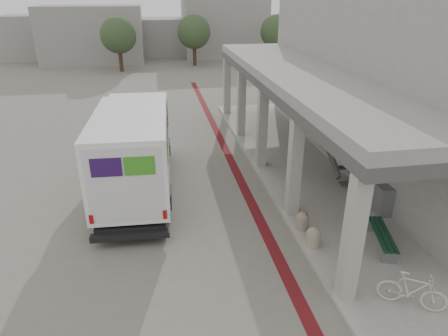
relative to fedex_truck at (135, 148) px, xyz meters
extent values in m
plane|color=#6B675C|center=(2.93, -3.20, -1.70)|extent=(120.00, 120.00, 0.00)
cube|color=#5D1216|center=(3.93, -1.20, -1.70)|extent=(0.35, 40.00, 0.01)
cube|color=gray|center=(6.93, -3.20, -1.64)|extent=(4.40, 28.00, 0.12)
cube|color=gray|center=(10.28, 1.30, 1.80)|extent=(4.30, 17.00, 7.00)
cube|color=#494644|center=(6.53, 1.30, 1.80)|extent=(3.40, 16.90, 0.35)
cube|color=gray|center=(6.53, 1.30, 2.15)|extent=(3.40, 16.90, 0.35)
cube|color=gray|center=(-5.07, 30.80, 1.05)|extent=(10.00, 6.00, 5.50)
cube|color=gray|center=(1.93, 34.80, 0.30)|extent=(8.00, 6.00, 4.00)
cube|color=gray|center=(8.93, 32.80, 1.55)|extent=(9.00, 6.00, 6.50)
cube|color=gray|center=(-11.07, 33.80, 0.55)|extent=(7.00, 5.00, 4.50)
cylinder|color=#38281C|center=(-2.07, 24.80, -0.50)|extent=(0.36, 0.36, 2.40)
sphere|color=#2E4226|center=(-2.07, 24.80, 1.50)|extent=(3.20, 3.20, 3.20)
cylinder|color=#38281C|center=(4.93, 26.80, -0.50)|extent=(0.36, 0.36, 2.40)
sphere|color=#2E4226|center=(4.93, 26.80, 1.50)|extent=(3.20, 3.20, 3.20)
cylinder|color=#38281C|center=(12.93, 25.80, -0.50)|extent=(0.36, 0.36, 2.40)
sphere|color=#2E4226|center=(12.93, 25.80, 1.50)|extent=(3.20, 3.20, 3.20)
cube|color=black|center=(0.00, -0.03, -1.31)|extent=(2.35, 6.97, 0.30)
cube|color=white|center=(-0.04, -0.92, 0.22)|extent=(2.57, 5.21, 2.56)
cube|color=white|center=(0.10, 2.47, 0.07)|extent=(2.44, 1.96, 2.26)
cube|color=white|center=(0.15, 3.50, -0.77)|extent=(2.19, 0.68, 0.79)
cube|color=black|center=(0.14, 3.26, 0.61)|extent=(2.18, 0.57, 1.03)
cube|color=black|center=(-0.15, -3.57, -1.36)|extent=(2.27, 0.34, 0.18)
cube|color=#2A104B|center=(-1.19, -0.18, 0.66)|extent=(0.08, 1.38, 0.74)
cube|color=#378F1F|center=(-1.25, -1.66, 0.66)|extent=(0.08, 1.38, 0.74)
cube|color=#2A104B|center=(-0.59, -3.49, 0.81)|extent=(0.84, 0.06, 0.54)
cube|color=#378F1F|center=(0.30, -3.52, 0.81)|extent=(0.84, 0.06, 0.54)
cylinder|color=black|center=(-0.93, 2.56, -1.26)|extent=(0.31, 0.90, 0.89)
cylinder|color=black|center=(1.14, 2.48, -1.26)|extent=(0.31, 0.90, 0.89)
cylinder|color=black|center=(-1.11, -1.96, -1.26)|extent=(0.31, 0.90, 0.89)
cylinder|color=black|center=(0.95, -2.04, -1.26)|extent=(0.31, 0.90, 0.89)
cube|color=slate|center=(6.75, -5.74, -1.39)|extent=(0.40, 0.18, 0.39)
cube|color=slate|center=(7.15, -4.24, -1.39)|extent=(0.40, 0.18, 0.39)
cube|color=#123724|center=(6.81, -4.95, -1.17)|extent=(0.60, 1.83, 0.05)
cube|color=#123724|center=(6.95, -4.99, -1.17)|extent=(0.60, 1.83, 0.05)
cube|color=#123724|center=(7.09, -5.03, -1.17)|extent=(0.60, 1.83, 0.05)
cylinder|color=gray|center=(5.03, -3.71, -1.39)|extent=(0.38, 0.38, 0.38)
sphere|color=gray|center=(5.03, -3.71, -1.20)|extent=(0.38, 0.38, 0.38)
cylinder|color=gray|center=(5.03, -4.62, -1.38)|extent=(0.40, 0.40, 0.40)
sphere|color=gray|center=(5.03, -4.62, -1.18)|extent=(0.40, 0.40, 0.40)
cube|color=gray|center=(7.93, -3.29, -1.09)|extent=(0.48, 0.62, 0.98)
imported|color=beige|center=(6.35, -7.31, -1.12)|extent=(1.53, 1.19, 0.92)
camera|label=1|loc=(0.87, -13.66, 5.16)|focal=32.00mm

